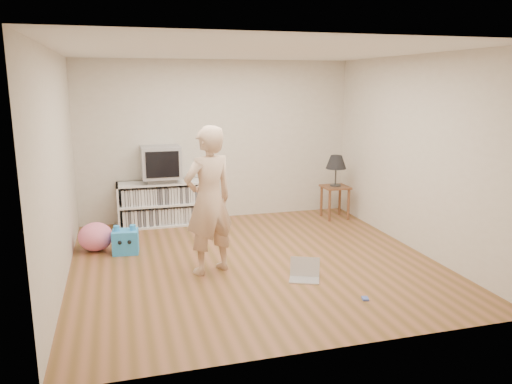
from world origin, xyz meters
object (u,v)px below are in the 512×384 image
at_px(media_unit, 163,203).
at_px(table_lamp, 336,163).
at_px(dvd_deck, 162,180).
at_px(person, 209,201).
at_px(side_table, 335,194).
at_px(laptop, 305,273).
at_px(crt_tv, 161,162).
at_px(plush_blue, 125,241).
at_px(plush_pink, 96,237).

height_order(media_unit, table_lamp, table_lamp).
bearing_deg(dvd_deck, person, -81.01).
relative_size(side_table, laptop, 1.30).
xyz_separation_m(dvd_deck, crt_tv, (0.00, -0.00, 0.29)).
height_order(media_unit, plush_blue, media_unit).
bearing_deg(side_table, laptop, -121.52).
relative_size(person, plush_blue, 4.56).
height_order(crt_tv, side_table, crt_tv).
bearing_deg(crt_tv, table_lamp, -7.41).
distance_m(person, laptop, 1.40).
bearing_deg(plush_blue, crt_tv, 69.40).
bearing_deg(media_unit, crt_tv, -90.00).
distance_m(dvd_deck, laptop, 3.13).
bearing_deg(side_table, plush_blue, -165.56).
bearing_deg(table_lamp, laptop, -121.52).
relative_size(dvd_deck, person, 0.25).
relative_size(side_table, plush_pink, 1.20).
height_order(dvd_deck, crt_tv, crt_tv).
relative_size(table_lamp, plush_pink, 1.13).
bearing_deg(person, plush_blue, -67.22).
distance_m(media_unit, crt_tv, 0.67).
distance_m(laptop, plush_blue, 2.48).
relative_size(person, plush_pink, 3.87).
bearing_deg(plush_blue, dvd_deck, 69.46).
xyz_separation_m(laptop, plush_pink, (-2.37, 1.71, 0.13)).
bearing_deg(person, side_table, -165.43).
bearing_deg(person, media_unit, -103.32).
height_order(table_lamp, person, person).
bearing_deg(media_unit, dvd_deck, -90.00).
xyz_separation_m(person, laptop, (1.02, -0.52, -0.82)).
distance_m(media_unit, dvd_deck, 0.39).
bearing_deg(person, plush_pink, -63.58).
distance_m(media_unit, plush_blue, 1.42).
distance_m(media_unit, table_lamp, 2.91).
bearing_deg(laptop, plush_pink, 167.41).
relative_size(crt_tv, plush_blue, 1.55).
bearing_deg(plush_blue, media_unit, 69.74).
bearing_deg(table_lamp, media_unit, 172.21).
xyz_separation_m(media_unit, dvd_deck, (0.00, -0.02, 0.39)).
relative_size(media_unit, dvd_deck, 3.11).
bearing_deg(plush_blue, laptop, -31.20).
height_order(dvd_deck, plush_blue, dvd_deck).
distance_m(dvd_deck, plush_pink, 1.53).
xyz_separation_m(table_lamp, laptop, (-1.45, -2.37, -0.88)).
height_order(media_unit, side_table, media_unit).
bearing_deg(crt_tv, laptop, -63.39).
relative_size(media_unit, side_table, 2.55).
xyz_separation_m(table_lamp, plush_blue, (-3.43, -0.88, -0.78)).
bearing_deg(crt_tv, side_table, -7.41).
height_order(crt_tv, plush_pink, crt_tv).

